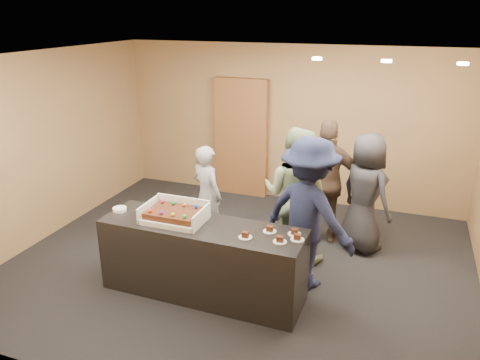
{
  "coord_description": "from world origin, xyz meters",
  "views": [
    {
      "loc": [
        1.91,
        -5.22,
        3.23
      ],
      "look_at": [
        0.0,
        0.0,
        1.19
      ],
      "focal_mm": 35.0,
      "sensor_mm": 36.0,
      "label": 1
    }
  ],
  "objects_px": {
    "person_dark_suit": "(365,193)",
    "storage_cabinet": "(241,138)",
    "plate_stack": "(120,209)",
    "person_brown_extra": "(327,182)",
    "sheet_cake": "(174,213)",
    "cake_box": "(175,216)",
    "person_server_grey": "(207,195)",
    "person_navy_man": "(309,214)",
    "serving_counter": "(203,260)",
    "person_sage_man": "(295,195)"
  },
  "relations": [
    {
      "from": "sheet_cake",
      "to": "cake_box",
      "type": "bearing_deg",
      "value": 89.04
    },
    {
      "from": "storage_cabinet",
      "to": "person_navy_man",
      "type": "relative_size",
      "value": 1.12
    },
    {
      "from": "cake_box",
      "to": "person_sage_man",
      "type": "xyz_separation_m",
      "value": [
        1.13,
        1.22,
        -0.03
      ]
    },
    {
      "from": "serving_counter",
      "to": "person_navy_man",
      "type": "relative_size",
      "value": 1.27
    },
    {
      "from": "person_navy_man",
      "to": "person_brown_extra",
      "type": "bearing_deg",
      "value": -66.17
    },
    {
      "from": "storage_cabinet",
      "to": "person_brown_extra",
      "type": "distance_m",
      "value": 2.23
    },
    {
      "from": "plate_stack",
      "to": "person_dark_suit",
      "type": "relative_size",
      "value": 0.1
    },
    {
      "from": "person_navy_man",
      "to": "person_brown_extra",
      "type": "xyz_separation_m",
      "value": [
        -0.01,
        1.26,
        -0.04
      ]
    },
    {
      "from": "person_server_grey",
      "to": "person_dark_suit",
      "type": "distance_m",
      "value": 2.21
    },
    {
      "from": "person_server_grey",
      "to": "plate_stack",
      "type": "bearing_deg",
      "value": 87.05
    },
    {
      "from": "person_server_grey",
      "to": "person_navy_man",
      "type": "distance_m",
      "value": 1.7
    },
    {
      "from": "serving_counter",
      "to": "person_server_grey",
      "type": "xyz_separation_m",
      "value": [
        -0.48,
        1.23,
        0.28
      ]
    },
    {
      "from": "cake_box",
      "to": "storage_cabinet",
      "type": "bearing_deg",
      "value": 96.04
    },
    {
      "from": "serving_counter",
      "to": "person_navy_man",
      "type": "distance_m",
      "value": 1.37
    },
    {
      "from": "serving_counter",
      "to": "person_brown_extra",
      "type": "height_order",
      "value": "person_brown_extra"
    },
    {
      "from": "sheet_cake",
      "to": "storage_cabinet",
      "type": "bearing_deg",
      "value": 95.98
    },
    {
      "from": "plate_stack",
      "to": "person_brown_extra",
      "type": "height_order",
      "value": "person_brown_extra"
    },
    {
      "from": "cake_box",
      "to": "person_server_grey",
      "type": "relative_size",
      "value": 0.49
    },
    {
      "from": "sheet_cake",
      "to": "person_sage_man",
      "type": "bearing_deg",
      "value": 47.86
    },
    {
      "from": "plate_stack",
      "to": "person_brown_extra",
      "type": "relative_size",
      "value": 0.09
    },
    {
      "from": "storage_cabinet",
      "to": "person_server_grey",
      "type": "bearing_deg",
      "value": -84.15
    },
    {
      "from": "serving_counter",
      "to": "person_dark_suit",
      "type": "relative_size",
      "value": 1.42
    },
    {
      "from": "person_sage_man",
      "to": "person_navy_man",
      "type": "bearing_deg",
      "value": 123.79
    },
    {
      "from": "person_brown_extra",
      "to": "plate_stack",
      "type": "bearing_deg",
      "value": 33.38
    },
    {
      "from": "person_brown_extra",
      "to": "person_dark_suit",
      "type": "xyz_separation_m",
      "value": [
        0.55,
        -0.09,
        -0.06
      ]
    },
    {
      "from": "cake_box",
      "to": "person_sage_man",
      "type": "distance_m",
      "value": 1.67
    },
    {
      "from": "cake_box",
      "to": "person_brown_extra",
      "type": "bearing_deg",
      "value": 52.31
    },
    {
      "from": "person_brown_extra",
      "to": "storage_cabinet",
      "type": "bearing_deg",
      "value": -43.62
    },
    {
      "from": "person_server_grey",
      "to": "person_sage_man",
      "type": "xyz_separation_m",
      "value": [
        1.26,
        0.02,
        0.18
      ]
    },
    {
      "from": "cake_box",
      "to": "person_server_grey",
      "type": "bearing_deg",
      "value": 96.36
    },
    {
      "from": "serving_counter",
      "to": "sheet_cake",
      "type": "distance_m",
      "value": 0.65
    },
    {
      "from": "plate_stack",
      "to": "person_sage_man",
      "type": "xyz_separation_m",
      "value": [
        1.9,
        1.23,
        -0.01
      ]
    },
    {
      "from": "person_brown_extra",
      "to": "person_dark_suit",
      "type": "height_order",
      "value": "person_brown_extra"
    },
    {
      "from": "plate_stack",
      "to": "person_brown_extra",
      "type": "distance_m",
      "value": 2.9
    },
    {
      "from": "serving_counter",
      "to": "person_navy_man",
      "type": "bearing_deg",
      "value": 30.96
    },
    {
      "from": "storage_cabinet",
      "to": "person_navy_man",
      "type": "xyz_separation_m",
      "value": [
        1.79,
        -2.59,
        -0.11
      ]
    },
    {
      "from": "person_server_grey",
      "to": "person_sage_man",
      "type": "bearing_deg",
      "value": -154.25
    },
    {
      "from": "storage_cabinet",
      "to": "cake_box",
      "type": "xyz_separation_m",
      "value": [
        0.34,
        -3.2,
        -0.11
      ]
    },
    {
      "from": "person_dark_suit",
      "to": "storage_cabinet",
      "type": "bearing_deg",
      "value": 7.84
    },
    {
      "from": "cake_box",
      "to": "plate_stack",
      "type": "relative_size",
      "value": 4.24
    },
    {
      "from": "plate_stack",
      "to": "person_server_grey",
      "type": "relative_size",
      "value": 0.11
    },
    {
      "from": "serving_counter",
      "to": "cake_box",
      "type": "bearing_deg",
      "value": 176.68
    },
    {
      "from": "sheet_cake",
      "to": "person_navy_man",
      "type": "relative_size",
      "value": 0.32
    },
    {
      "from": "person_dark_suit",
      "to": "person_brown_extra",
      "type": "bearing_deg",
      "value": 30.14
    },
    {
      "from": "cake_box",
      "to": "person_dark_suit",
      "type": "relative_size",
      "value": 0.42
    },
    {
      "from": "sheet_cake",
      "to": "person_dark_suit",
      "type": "bearing_deg",
      "value": 42.25
    },
    {
      "from": "plate_stack",
      "to": "person_brown_extra",
      "type": "xyz_separation_m",
      "value": [
        2.21,
        1.87,
        -0.02
      ]
    },
    {
      "from": "serving_counter",
      "to": "person_server_grey",
      "type": "height_order",
      "value": "person_server_grey"
    },
    {
      "from": "sheet_cake",
      "to": "plate_stack",
      "type": "distance_m",
      "value": 0.77
    },
    {
      "from": "person_server_grey",
      "to": "person_navy_man",
      "type": "height_order",
      "value": "person_navy_man"
    }
  ]
}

